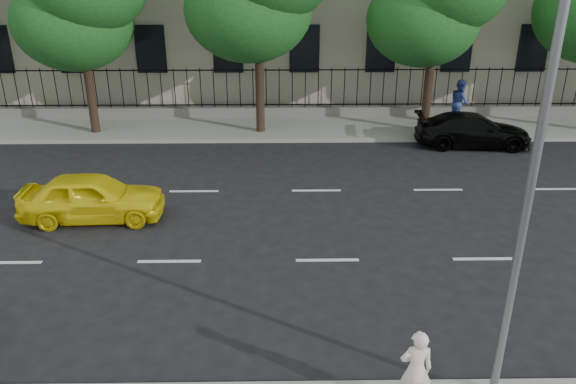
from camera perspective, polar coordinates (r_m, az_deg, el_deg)
name	(u,v)px	position (r m, az deg, el deg)	size (l,w,h in m)	color
ground	(337,320)	(12.26, 4.97, -12.81)	(120.00, 120.00, 0.00)	black
far_sidewalk	(307,127)	(24.92, 1.90, 6.63)	(60.00, 4.00, 0.15)	gray
lane_markings	(321,221)	(16.32, 3.39, -2.94)	(49.60, 4.62, 0.01)	silver
iron_fence	(305,104)	(26.41, 1.75, 8.88)	(30.00, 0.50, 2.20)	slate
street_light	(529,102)	(9.12, 23.26, 8.36)	(0.25, 3.32, 8.05)	slate
yellow_taxi	(93,197)	(17.10, -19.24, -0.49)	(1.63, 4.06, 1.38)	yellow
black_sedan	(473,130)	(23.62, 18.27, 5.99)	(1.83, 4.51, 1.31)	black
woman_near	(416,370)	(9.85, 12.85, -17.21)	(0.55, 0.36, 1.51)	#EFE1CF
pedestrian_far	(460,102)	(25.98, 17.04, 8.74)	(0.96, 0.75, 1.97)	#334399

